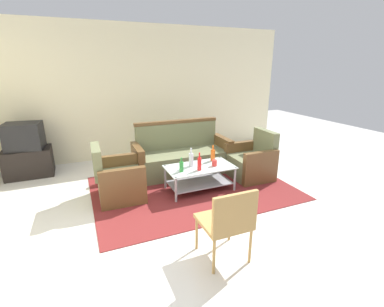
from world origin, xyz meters
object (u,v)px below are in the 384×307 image
coffee_table (200,174)px  armchair_right (251,162)px  bottle_red (199,164)px  armchair_left (118,181)px  tv_stand (29,162)px  bottle_clear (191,159)px  bottle_orange (213,155)px  television (24,136)px  wicker_chair (228,220)px  couch (182,157)px  bottle_green (181,166)px  cup (214,163)px

coffee_table → armchair_right: bearing=6.4°
armchair_right → coffee_table: bearing=97.5°
coffee_table → bottle_red: (-0.07, -0.14, 0.25)m
armchair_left → tv_stand: bearing=-136.7°
bottle_clear → bottle_orange: bearing=12.3°
television → wicker_chair: (2.19, -3.48, -0.27)m
couch → wicker_chair: couch is taller
bottle_green → television: (-2.30, 1.88, 0.26)m
couch → armchair_left: 1.42m
bottle_red → armchair_right: bearing=12.6°
armchair_left → bottle_green: 1.00m
bottle_orange → armchair_left: bearing=177.7°
coffee_table → bottle_green: bearing=-167.0°
couch → bottle_green: couch is taller
bottle_clear → bottle_red: (0.05, -0.21, -0.01)m
coffee_table → television: television is taller
armchair_right → bottle_orange: 0.80m
bottle_green → tv_stand: bearing=140.8°
couch → cup: size_ratio=18.12×
armchair_right → tv_stand: 4.10m
bottle_green → tv_stand: size_ratio=0.28×
armchair_right → cup: 0.90m
bottle_green → bottle_orange: (0.67, 0.25, 0.02)m
bottle_orange → cup: bearing=-111.3°
couch → television: 2.86m
bottle_red → tv_stand: bottle_red is taller
armchair_left → tv_stand: size_ratio=1.06×
bottle_clear → bottle_green: bearing=-145.4°
bottle_clear → bottle_red: bottle_clear is taller
armchair_left → wicker_chair: 2.09m
bottle_clear → cup: size_ratio=3.08×
tv_stand → television: (0.00, 0.00, 0.50)m
coffee_table → bottle_red: 0.29m
couch → tv_stand: size_ratio=2.26×
coffee_table → cup: size_ratio=11.00×
bottle_red → wicker_chair: (-0.39, -1.54, -0.02)m
couch → armchair_left: size_ratio=2.13×
bottle_clear → bottle_red: bearing=-76.9°
armchair_right → bottle_orange: size_ratio=3.11×
armchair_left → coffee_table: size_ratio=0.77×
bottle_clear → television: size_ratio=0.47×
bottle_red → bottle_orange: bearing=38.1°
armchair_left → bottle_orange: 1.62m
bottle_red → tv_stand: 3.24m
television → bottle_clear: bearing=153.4°
bottle_clear → couch: bearing=80.4°
armchair_left → television: (-1.38, 1.56, 0.47)m
bottle_orange → cup: bottle_orange is taller
armchair_right → bottle_clear: (-1.21, -0.05, 0.24)m
coffee_table → wicker_chair: wicker_chair is taller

